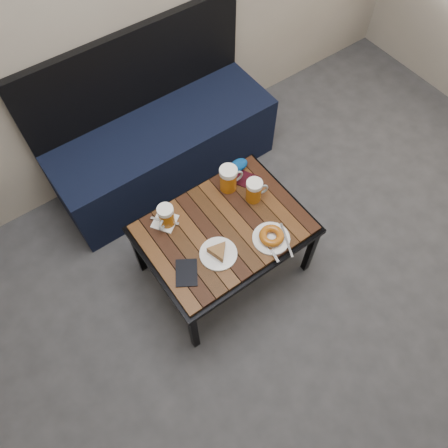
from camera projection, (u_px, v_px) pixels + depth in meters
ground at (368, 375)px, 2.28m from camera, size 4.00×4.00×0.00m
room_shell at (425, 21)px, 1.00m from camera, size 4.00×4.00×4.00m
bench at (162, 144)px, 2.75m from camera, size 1.40×0.50×0.95m
cafe_table at (224, 231)px, 2.24m from camera, size 0.84×0.62×0.47m
beer_mug_left at (166, 216)px, 2.15m from camera, size 0.12×0.11×0.13m
beer_mug_centre at (229, 179)px, 2.26m from camera, size 0.14×0.10×0.15m
beer_mug_right at (254, 190)px, 2.23m from camera, size 0.13×0.10×0.14m
plate_pie at (218, 252)px, 2.10m from camera, size 0.18×0.18×0.05m
plate_bagel at (271, 237)px, 2.14m from camera, size 0.19×0.24×0.05m
napkin_left at (165, 221)px, 2.21m from camera, size 0.16×0.16×0.01m
napkin_right at (273, 237)px, 2.16m from camera, size 0.14×0.12×0.01m
passport_navy at (186, 273)px, 2.06m from camera, size 0.16×0.18×0.01m
passport_burgundy at (246, 180)px, 2.35m from camera, size 0.15×0.17×0.01m
knit_pouch at (238, 165)px, 2.37m from camera, size 0.12×0.08×0.05m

